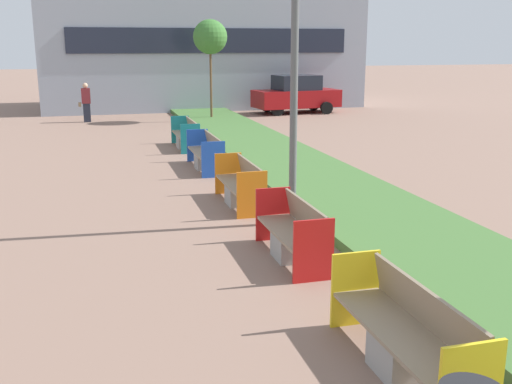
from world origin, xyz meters
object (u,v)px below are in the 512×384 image
(bench_red_frame, at_px, (293,237))
(pedestrian_walking, at_px, (86,102))
(parked_car_distant, at_px, (296,95))
(bench_orange_frame, at_px, (241,188))
(bench_teal_frame, at_px, (186,137))
(bench_yellow_frame, at_px, (405,340))
(bench_blue_frame, at_px, (206,155))
(sapling_tree_far, at_px, (210,37))

(bench_red_frame, relative_size, pedestrian_walking, 1.20)
(parked_car_distant, bearing_deg, bench_orange_frame, -120.13)
(bench_red_frame, height_order, bench_teal_frame, same)
(bench_yellow_frame, relative_size, parked_car_distant, 0.54)
(pedestrian_walking, distance_m, parked_car_distant, 10.09)
(bench_orange_frame, height_order, bench_teal_frame, same)
(bench_orange_frame, height_order, pedestrian_walking, pedestrian_walking)
(bench_blue_frame, height_order, sapling_tree_far, sapling_tree_far)
(bench_orange_frame, relative_size, bench_blue_frame, 0.90)
(bench_blue_frame, bearing_deg, bench_teal_frame, 90.02)
(bench_teal_frame, xyz_separation_m, parked_car_distant, (6.89, 8.78, 0.54))
(bench_teal_frame, distance_m, sapling_tree_far, 7.88)
(pedestrian_walking, bearing_deg, parked_car_distant, 5.07)
(bench_teal_frame, height_order, parked_car_distant, parked_car_distant)
(sapling_tree_far, bearing_deg, pedestrian_walking, 168.77)
(bench_teal_frame, bearing_deg, parked_car_distant, 51.86)
(bench_teal_frame, bearing_deg, bench_blue_frame, -89.98)
(bench_blue_frame, height_order, parked_car_distant, parked_car_distant)
(bench_blue_frame, relative_size, sapling_tree_far, 0.54)
(bench_red_frame, relative_size, parked_car_distant, 0.46)
(bench_blue_frame, xyz_separation_m, sapling_tree_far, (2.21, 10.33, 3.25))
(bench_red_frame, height_order, sapling_tree_far, sapling_tree_far)
(bench_orange_frame, distance_m, sapling_tree_far, 14.79)
(bench_yellow_frame, bearing_deg, bench_blue_frame, 90.00)
(bench_yellow_frame, bearing_deg, bench_orange_frame, 90.02)
(pedestrian_walking, bearing_deg, bench_orange_frame, -78.37)
(pedestrian_walking, relative_size, parked_car_distant, 0.39)
(bench_red_frame, distance_m, bench_orange_frame, 3.45)
(bench_orange_frame, distance_m, bench_teal_frame, 7.44)
(bench_yellow_frame, distance_m, bench_orange_frame, 7.03)
(bench_teal_frame, height_order, sapling_tree_far, sapling_tree_far)
(bench_yellow_frame, xyz_separation_m, pedestrian_walking, (-3.16, 22.35, 0.49))
(bench_orange_frame, relative_size, pedestrian_walking, 1.26)
(bench_teal_frame, relative_size, sapling_tree_far, 0.51)
(pedestrian_walking, bearing_deg, bench_red_frame, -80.47)
(bench_yellow_frame, distance_m, bench_blue_frame, 10.96)
(bench_blue_frame, height_order, pedestrian_walking, pedestrian_walking)
(bench_yellow_frame, distance_m, bench_teal_frame, 14.46)
(bench_yellow_frame, xyz_separation_m, bench_orange_frame, (-0.00, 7.03, -0.01))
(parked_car_distant, bearing_deg, bench_red_frame, -116.42)
(bench_yellow_frame, height_order, bench_orange_frame, same)
(bench_orange_frame, distance_m, pedestrian_walking, 15.66)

